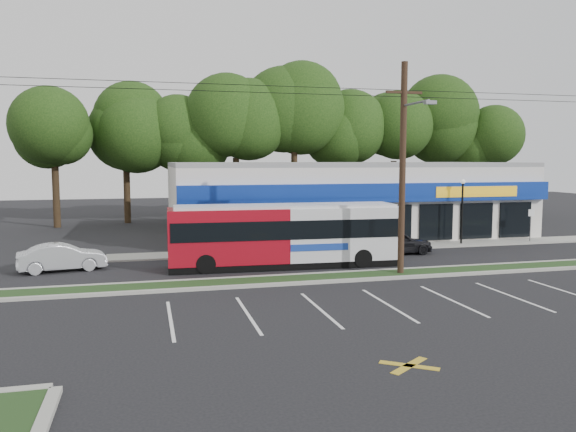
% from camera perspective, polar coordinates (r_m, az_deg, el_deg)
% --- Properties ---
extents(ground, '(120.00, 120.00, 0.00)m').
position_cam_1_polar(ground, '(25.45, 6.18, -6.76)').
color(ground, black).
rests_on(ground, ground).
extents(grass_strip, '(40.00, 1.60, 0.12)m').
position_cam_1_polar(grass_strip, '(26.36, 5.42, -6.18)').
color(grass_strip, '#1E3817').
rests_on(grass_strip, ground).
extents(curb_south, '(40.00, 0.25, 0.14)m').
position_cam_1_polar(curb_south, '(25.57, 6.06, -6.54)').
color(curb_south, '#9E9E93').
rests_on(curb_south, ground).
extents(curb_north, '(40.00, 0.25, 0.14)m').
position_cam_1_polar(curb_north, '(27.14, 4.81, -5.81)').
color(curb_north, '#9E9E93').
rests_on(curb_north, ground).
extents(sidewalk, '(32.00, 2.20, 0.10)m').
position_cam_1_polar(sidewalk, '(35.49, 8.69, -3.15)').
color(sidewalk, '#9E9E93').
rests_on(sidewalk, ground).
extents(strip_mall, '(25.00, 12.55, 5.30)m').
position_cam_1_polar(strip_mall, '(41.78, 5.68, 1.81)').
color(strip_mall, silver).
rests_on(strip_mall, ground).
extents(utility_pole, '(50.00, 2.77, 10.00)m').
position_cam_1_polar(utility_pole, '(26.81, 11.31, 5.46)').
color(utility_pole, black).
rests_on(utility_pole, ground).
extents(lamp_post, '(0.30, 0.30, 4.25)m').
position_cam_1_polar(lamp_post, '(37.75, 17.28, 1.19)').
color(lamp_post, black).
rests_on(lamp_post, ground).
extents(sign_post, '(0.45, 0.10, 2.23)m').
position_cam_1_polar(sign_post, '(40.51, 23.45, -0.32)').
color(sign_post, '#59595E').
rests_on(sign_post, ground).
extents(tree_line, '(46.76, 6.76, 11.83)m').
position_cam_1_polar(tree_line, '(50.97, 0.22, 9.02)').
color(tree_line, black).
rests_on(tree_line, ground).
extents(metrobus, '(12.03, 3.06, 3.21)m').
position_cam_1_polar(metrobus, '(28.88, -0.23, -1.81)').
color(metrobus, maroon).
rests_on(metrobus, ground).
extents(car_dark, '(4.22, 1.74, 1.43)m').
position_cam_1_polar(car_dark, '(33.40, 10.90, -2.59)').
color(car_dark, black).
rests_on(car_dark, ground).
extents(car_silver, '(4.36, 2.20, 1.37)m').
position_cam_1_polar(car_silver, '(29.99, -21.95, -3.91)').
color(car_silver, '#B7BAC0').
rests_on(car_silver, ground).
extents(pedestrian_a, '(0.84, 0.79, 1.92)m').
position_cam_1_polar(pedestrian_a, '(33.84, 4.35, -1.98)').
color(pedestrian_a, white).
rests_on(pedestrian_a, ground).
extents(pedestrian_b, '(0.95, 0.79, 1.80)m').
position_cam_1_polar(pedestrian_b, '(34.21, 6.11, -2.02)').
color(pedestrian_b, silver).
rests_on(pedestrian_b, ground).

